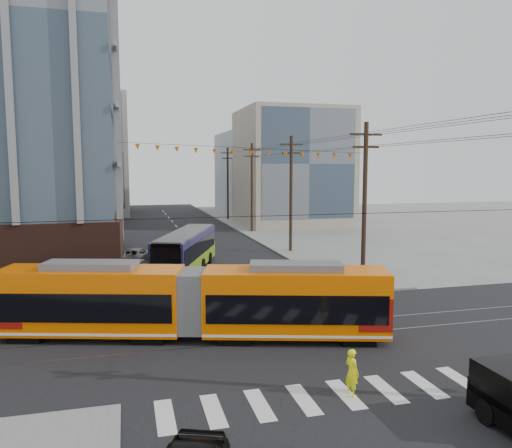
# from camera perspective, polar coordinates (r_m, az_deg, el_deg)

# --- Properties ---
(ground) EXTENTS (160.00, 160.00, 0.00)m
(ground) POSITION_cam_1_polar(r_m,az_deg,el_deg) (21.44, 4.67, -15.74)
(ground) COLOR slate
(bg_bldg_nw_near) EXTENTS (18.00, 16.00, 18.00)m
(bg_bldg_nw_near) POSITION_cam_1_polar(r_m,az_deg,el_deg) (71.46, -23.20, 6.74)
(bg_bldg_nw_near) COLOR #8C99A5
(bg_bldg_nw_near) RESTS_ON ground
(bg_bldg_ne_near) EXTENTS (14.00, 14.00, 16.00)m
(bg_bldg_ne_near) POSITION_cam_1_polar(r_m,az_deg,el_deg) (70.44, 4.08, 6.44)
(bg_bldg_ne_near) COLOR gray
(bg_bldg_ne_near) RESTS_ON ground
(bg_bldg_nw_far) EXTENTS (16.00, 18.00, 20.00)m
(bg_bldg_nw_far) POSITION_cam_1_polar(r_m,az_deg,el_deg) (91.01, -19.50, 7.37)
(bg_bldg_nw_far) COLOR gray
(bg_bldg_nw_far) RESTS_ON ground
(bg_bldg_ne_far) EXTENTS (16.00, 16.00, 14.00)m
(bg_bldg_ne_far) POSITION_cam_1_polar(r_m,az_deg,el_deg) (90.14, 1.17, 5.85)
(bg_bldg_ne_far) COLOR #8C99A5
(bg_bldg_ne_far) RESTS_ON ground
(utility_pole_far) EXTENTS (0.30, 0.30, 11.00)m
(utility_pole_far) POSITION_cam_1_polar(r_m,az_deg,el_deg) (76.26, -3.25, 4.58)
(utility_pole_far) COLOR black
(utility_pole_far) RESTS_ON ground
(streetcar) EXTENTS (18.28, 7.57, 3.52)m
(streetcar) POSITION_cam_1_polar(r_m,az_deg,el_deg) (24.09, -7.22, -8.82)
(streetcar) COLOR #E25B00
(streetcar) RESTS_ON ground
(city_bus) EXTENTS (6.25, 11.41, 3.19)m
(city_bus) POSITION_cam_1_polar(r_m,az_deg,el_deg) (39.28, -7.99, -3.07)
(city_bus) COLOR #1E1B43
(city_bus) RESTS_ON ground
(parked_car_silver) EXTENTS (1.94, 5.00, 1.62)m
(parked_car_silver) POSITION_cam_1_polar(r_m,az_deg,el_deg) (34.34, -12.12, -5.89)
(parked_car_silver) COLOR gray
(parked_car_silver) RESTS_ON ground
(parked_car_white) EXTENTS (3.99, 5.74, 1.54)m
(parked_car_white) POSITION_cam_1_polar(r_m,az_deg,el_deg) (37.10, -13.51, -5.06)
(parked_car_white) COLOR #BABABA
(parked_car_white) RESTS_ON ground
(parked_car_grey) EXTENTS (3.29, 5.08, 1.30)m
(parked_car_grey) POSITION_cam_1_polar(r_m,az_deg,el_deg) (43.60, -13.60, -3.50)
(parked_car_grey) COLOR slate
(parked_car_grey) RESTS_ON ground
(pedestrian) EXTENTS (0.57, 0.71, 1.72)m
(pedestrian) POSITION_cam_1_polar(r_m,az_deg,el_deg) (18.81, 10.90, -16.31)
(pedestrian) COLOR #FCFF10
(pedestrian) RESTS_ON ground
(jersey_barrier) EXTENTS (2.13, 4.01, 0.79)m
(jersey_barrier) POSITION_cam_1_polar(r_m,az_deg,el_deg) (35.39, 10.74, -6.18)
(jersey_barrier) COLOR slate
(jersey_barrier) RESTS_ON ground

